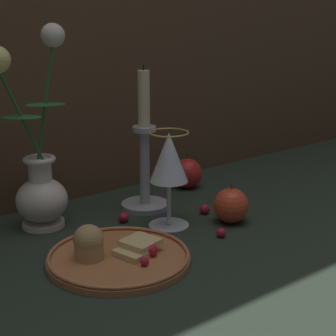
{
  "coord_description": "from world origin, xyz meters",
  "views": [
    {
      "loc": [
        -0.52,
        -0.77,
        0.39
      ],
      "look_at": [
        0.1,
        0.01,
        0.1
      ],
      "focal_mm": 60.0,
      "sensor_mm": 36.0,
      "label": 1
    }
  ],
  "objects": [
    {
      "name": "plate_with_pastries",
      "position": [
        -0.08,
        -0.08,
        0.01
      ],
      "size": [
        0.23,
        0.23,
        0.07
      ],
      "color": "#B77042",
      "rests_on": "ground_plane"
    },
    {
      "name": "ground_plane",
      "position": [
        0.0,
        0.0,
        0.0
      ],
      "size": [
        2.4,
        2.4,
        0.0
      ],
      "primitive_type": "plane",
      "color": "#232D23",
      "rests_on": "ground"
    },
    {
      "name": "berry_by_glass_stem",
      "position": [
        0.17,
        -0.01,
        0.01
      ],
      "size": [
        0.02,
        0.02,
        0.02
      ],
      "primitive_type": "sphere",
      "color": "#AD192D",
      "rests_on": "ground_plane"
    },
    {
      "name": "apple_beside_vase",
      "position": [
        0.18,
        -0.07,
        0.03
      ],
      "size": [
        0.07,
        0.07,
        0.08
      ],
      "color": "#D14223",
      "rests_on": "ground_plane"
    },
    {
      "name": "berry_near_plate",
      "position": [
        0.11,
        -0.11,
        0.01
      ],
      "size": [
        0.02,
        0.02,
        0.02
      ],
      "primitive_type": "sphere",
      "color": "#AD192D",
      "rests_on": "ground_plane"
    },
    {
      "name": "candlestick",
      "position": [
        0.1,
        0.09,
        0.09
      ],
      "size": [
        0.09,
        0.09,
        0.28
      ],
      "color": "#A3A3A8",
      "rests_on": "ground_plane"
    },
    {
      "name": "berry_under_candlestick",
      "position": [
        0.02,
        0.05,
        0.01
      ],
      "size": [
        0.02,
        0.02,
        0.02
      ],
      "primitive_type": "sphere",
      "color": "#AD192D",
      "rests_on": "ground_plane"
    },
    {
      "name": "berry_front_center",
      "position": [
        0.24,
        0.03,
        0.01
      ],
      "size": [
        0.02,
        0.02,
        0.02
      ],
      "primitive_type": "sphere",
      "color": "#AD192D",
      "rests_on": "ground_plane"
    },
    {
      "name": "wine_glass",
      "position": [
        0.08,
        -0.01,
        0.12
      ],
      "size": [
        0.07,
        0.07,
        0.18
      ],
      "color": "silver",
      "rests_on": "ground_plane"
    },
    {
      "name": "vase",
      "position": [
        -0.11,
        0.12,
        0.1
      ],
      "size": [
        0.15,
        0.09,
        0.36
      ],
      "color": "silver",
      "rests_on": "ground_plane"
    },
    {
      "name": "apple_near_glass",
      "position": [
        0.24,
        0.13,
        0.03
      ],
      "size": [
        0.07,
        0.07,
        0.08
      ],
      "color": "red",
      "rests_on": "ground_plane"
    }
  ]
}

